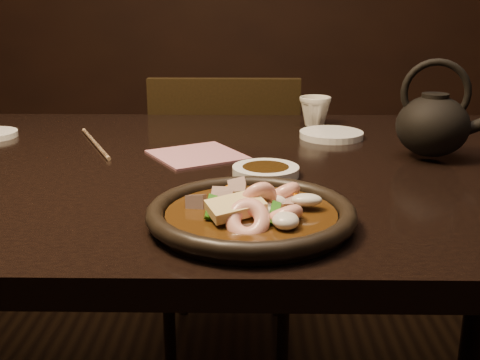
{
  "coord_description": "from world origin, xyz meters",
  "views": [
    {
      "loc": [
        0.14,
        -1.02,
        1.03
      ],
      "look_at": [
        0.12,
        -0.26,
        0.8
      ],
      "focal_mm": 45.0,
      "sensor_mm": 36.0,
      "label": 1
    }
  ],
  "objects_px": {
    "chair": "(227,209)",
    "tea_cup": "(315,110)",
    "teapot": "(433,122)",
    "table": "(174,204)",
    "plate": "(251,215)"
  },
  "relations": [
    {
      "from": "plate",
      "to": "chair",
      "type": "bearing_deg",
      "value": 94.34
    },
    {
      "from": "table",
      "to": "tea_cup",
      "type": "distance_m",
      "value": 0.44
    },
    {
      "from": "tea_cup",
      "to": "teapot",
      "type": "distance_m",
      "value": 0.33
    },
    {
      "from": "chair",
      "to": "teapot",
      "type": "bearing_deg",
      "value": 126.55
    },
    {
      "from": "table",
      "to": "teapot",
      "type": "height_order",
      "value": "teapot"
    },
    {
      "from": "chair",
      "to": "teapot",
      "type": "distance_m",
      "value": 0.75
    },
    {
      "from": "teapot",
      "to": "chair",
      "type": "bearing_deg",
      "value": 139.66
    },
    {
      "from": "chair",
      "to": "teapot",
      "type": "xyz_separation_m",
      "value": [
        0.39,
        -0.53,
        0.36
      ]
    },
    {
      "from": "plate",
      "to": "teapot",
      "type": "xyz_separation_m",
      "value": [
        0.32,
        0.34,
        0.05
      ]
    },
    {
      "from": "chair",
      "to": "tea_cup",
      "type": "relative_size",
      "value": 11.79
    },
    {
      "from": "plate",
      "to": "tea_cup",
      "type": "bearing_deg",
      "value": 76.83
    },
    {
      "from": "tea_cup",
      "to": "chair",
      "type": "bearing_deg",
      "value": 129.69
    },
    {
      "from": "table",
      "to": "plate",
      "type": "relative_size",
      "value": 5.94
    },
    {
      "from": "table",
      "to": "chair",
      "type": "height_order",
      "value": "chair"
    },
    {
      "from": "table",
      "to": "plate",
      "type": "bearing_deg",
      "value": -65.02
    }
  ]
}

